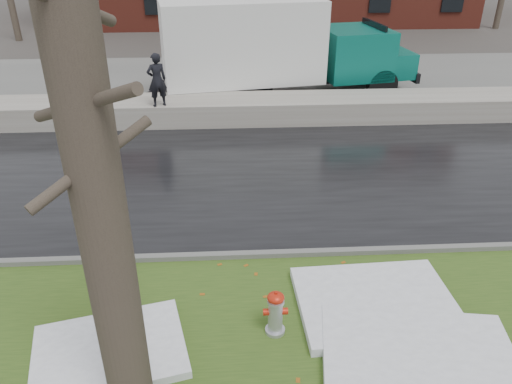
{
  "coord_description": "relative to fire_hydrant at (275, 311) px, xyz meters",
  "views": [
    {
      "loc": [
        -0.47,
        -6.9,
        5.75
      ],
      "look_at": [
        0.01,
        1.86,
        1.0
      ],
      "focal_mm": 35.0,
      "sensor_mm": 36.0,
      "label": 1
    }
  ],
  "objects": [
    {
      "name": "ground",
      "position": [
        -0.16,
        1.03,
        -0.47
      ],
      "size": [
        120.0,
        120.0,
        0.0
      ],
      "primitive_type": "plane",
      "color": "#47423D",
      "rests_on": "ground"
    },
    {
      "name": "verge",
      "position": [
        -0.16,
        -0.22,
        -0.45
      ],
      "size": [
        60.0,
        4.5,
        0.04
      ],
      "primitive_type": "cube",
      "color": "#2D4918",
      "rests_on": "ground"
    },
    {
      "name": "road",
      "position": [
        -0.16,
        5.53,
        -0.45
      ],
      "size": [
        60.0,
        7.0,
        0.03
      ],
      "primitive_type": "cube",
      "color": "black",
      "rests_on": "ground"
    },
    {
      "name": "parking_lot",
      "position": [
        -0.16,
        14.03,
        -0.45
      ],
      "size": [
        60.0,
        9.0,
        0.03
      ],
      "primitive_type": "cube",
      "color": "slate",
      "rests_on": "ground"
    },
    {
      "name": "curb",
      "position": [
        -0.16,
        2.03,
        -0.4
      ],
      "size": [
        60.0,
        0.15,
        0.14
      ],
      "primitive_type": "cube",
      "color": "slate",
      "rests_on": "ground"
    },
    {
      "name": "snowbank",
      "position": [
        -0.16,
        9.73,
        -0.09
      ],
      "size": [
        60.0,
        1.6,
        0.75
      ],
      "primitive_type": "cube",
      "color": "#A19D93",
      "rests_on": "ground"
    },
    {
      "name": "fire_hydrant",
      "position": [
        0.0,
        0.0,
        0.0
      ],
      "size": [
        0.39,
        0.33,
        0.8
      ],
      "rotation": [
        0.0,
        0.0,
        0.02
      ],
      "color": "#AFB0B7",
      "rests_on": "verge"
    },
    {
      "name": "tree",
      "position": [
        -2.01,
        -1.3,
        3.11
      ],
      "size": [
        1.38,
        1.52,
        7.02
      ],
      "rotation": [
        0.0,
        0.0,
        0.41
      ],
      "color": "brown",
      "rests_on": "verge"
    },
    {
      "name": "box_truck",
      "position": [
        0.95,
        12.05,
        1.39
      ],
      "size": [
        10.65,
        3.82,
        3.51
      ],
      "rotation": [
        0.0,
        0.0,
        0.16
      ],
      "color": "black",
      "rests_on": "ground"
    },
    {
      "name": "worker",
      "position": [
        -2.8,
        9.13,
        1.09
      ],
      "size": [
        0.7,
        0.59,
        1.62
      ],
      "primitive_type": "imported",
      "rotation": [
        0.0,
        0.0,
        3.55
      ],
      "color": "black",
      "rests_on": "snowbank"
    },
    {
      "name": "snow_patch_near",
      "position": [
        1.75,
        0.48,
        -0.35
      ],
      "size": [
        2.68,
        2.11,
        0.16
      ],
      "primitive_type": "cube",
      "rotation": [
        0.0,
        0.0,
        0.04
      ],
      "color": "white",
      "rests_on": "verge"
    },
    {
      "name": "snow_patch_far",
      "position": [
        -2.51,
        -0.35,
        -0.36
      ],
      "size": [
        2.52,
        2.08,
        0.14
      ],
      "primitive_type": "cube",
      "rotation": [
        0.0,
        0.0,
        0.24
      ],
      "color": "white",
      "rests_on": "verge"
    },
    {
      "name": "snow_patch_side",
      "position": [
        2.06,
        -0.71,
        -0.34
      ],
      "size": [
        3.04,
        2.2,
        0.18
      ],
      "primitive_type": "cube",
      "rotation": [
        0.0,
        0.0,
        -0.15
      ],
      "color": "white",
      "rests_on": "verge"
    }
  ]
}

